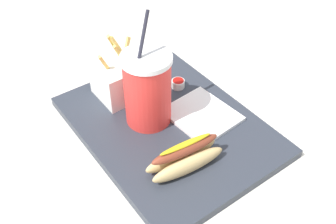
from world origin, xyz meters
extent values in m
cube|color=silver|center=(0.00, 0.00, -0.01)|extent=(2.40, 2.40, 0.02)
cube|color=#2D333D|center=(0.00, 0.00, 0.01)|extent=(0.44, 0.33, 0.02)
cylinder|color=red|center=(0.04, 0.03, 0.09)|extent=(0.10, 0.10, 0.15)
cylinder|color=white|center=(0.04, 0.03, 0.17)|extent=(0.10, 0.10, 0.01)
cylinder|color=#262633|center=(0.04, 0.03, 0.22)|extent=(0.01, 0.04, 0.09)
cube|color=white|center=(0.14, 0.04, 0.06)|extent=(0.10, 0.09, 0.08)
cube|color=#E5C660|center=(0.16, 0.02, 0.13)|extent=(0.02, 0.04, 0.08)
cube|color=#E5C660|center=(0.11, 0.02, 0.11)|extent=(0.01, 0.03, 0.07)
cube|color=#E5C660|center=(0.15, 0.02, 0.12)|extent=(0.01, 0.03, 0.06)
cube|color=#E5C660|center=(0.14, 0.06, 0.11)|extent=(0.02, 0.04, 0.07)
cube|color=#E5C660|center=(0.14, 0.02, 0.13)|extent=(0.03, 0.04, 0.08)
cube|color=#E5C660|center=(0.15, 0.01, 0.12)|extent=(0.02, 0.03, 0.07)
ellipsoid|color=#DBB775|center=(-0.10, 0.04, 0.04)|extent=(0.04, 0.15, 0.04)
ellipsoid|color=#DBB775|center=(-0.13, 0.05, 0.04)|extent=(0.04, 0.15, 0.04)
ellipsoid|color=brown|center=(-0.11, 0.05, 0.07)|extent=(0.04, 0.14, 0.02)
ellipsoid|color=gold|center=(-0.11, 0.05, 0.08)|extent=(0.02, 0.11, 0.01)
cylinder|color=white|center=(0.08, -0.09, 0.03)|extent=(0.03, 0.03, 0.02)
cylinder|color=#B2140F|center=(0.08, -0.09, 0.04)|extent=(0.03, 0.03, 0.01)
cylinder|color=white|center=(0.11, -0.04, 0.03)|extent=(0.03, 0.03, 0.02)
cylinder|color=#B2140F|center=(0.11, -0.04, 0.03)|extent=(0.03, 0.03, 0.01)
cylinder|color=white|center=(0.17, -0.06, 0.03)|extent=(0.03, 0.03, 0.02)
cylinder|color=#B2140F|center=(0.17, -0.06, 0.04)|extent=(0.03, 0.03, 0.01)
cube|color=white|center=(-0.03, -0.07, 0.02)|extent=(0.15, 0.13, 0.01)
camera|label=1|loc=(-0.48, 0.35, 0.59)|focal=41.98mm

